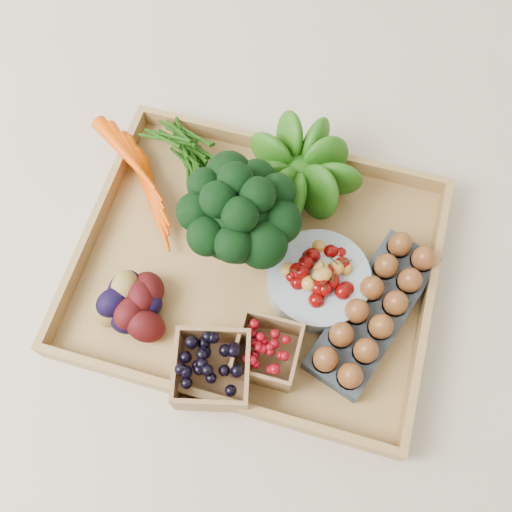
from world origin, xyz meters
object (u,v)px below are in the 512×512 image
(tray, at_px, (256,269))
(egg_carton, at_px, (373,312))
(broccoli, at_px, (240,229))
(cherry_bowl, at_px, (318,281))

(tray, xyz_separation_m, egg_carton, (0.19, -0.03, 0.02))
(tray, height_order, broccoli, broccoli)
(tray, bearing_deg, cherry_bowl, -2.40)
(cherry_bowl, bearing_deg, tray, 177.60)
(tray, distance_m, egg_carton, 0.20)
(cherry_bowl, height_order, egg_carton, cherry_bowl)
(egg_carton, bearing_deg, cherry_bowl, -176.11)
(broccoli, bearing_deg, cherry_bowl, -12.86)
(tray, relative_size, broccoli, 3.08)
(tray, relative_size, cherry_bowl, 3.48)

